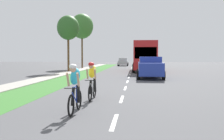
# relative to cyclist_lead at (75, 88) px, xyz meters

# --- Properties ---
(ground_plane) EXTENTS (120.00, 120.00, 0.00)m
(ground_plane) POSITION_rel_cyclist_lead_xyz_m (1.33, 13.73, -0.81)
(ground_plane) COLOR #4C4C4F
(grass_verge) EXTENTS (2.50, 70.00, 0.01)m
(grass_verge) POSITION_rel_cyclist_lead_xyz_m (-3.47, 13.73, -0.81)
(grass_verge) COLOR #38722D
(grass_verge) RESTS_ON ground_plane
(sidewalk_concrete) EXTENTS (1.64, 70.00, 0.10)m
(sidewalk_concrete) POSITION_rel_cyclist_lead_xyz_m (-5.54, 13.73, -0.81)
(sidewalk_concrete) COLOR #9E998E
(sidewalk_concrete) RESTS_ON ground_plane
(lane_markings_center) EXTENTS (0.12, 54.07, 0.01)m
(lane_markings_center) POSITION_rel_cyclist_lead_xyz_m (1.33, 17.73, -0.81)
(lane_markings_center) COLOR white
(lane_markings_center) RESTS_ON ground_plane
(cyclist_lead) EXTENTS (0.42, 1.72, 1.58)m
(cyclist_lead) POSITION_rel_cyclist_lead_xyz_m (0.00, 0.00, 0.00)
(cyclist_lead) COLOR black
(cyclist_lead) RESTS_ON ground_plane
(cyclist_trailing) EXTENTS (0.42, 1.72, 1.58)m
(cyclist_trailing) POSITION_rel_cyclist_lead_xyz_m (0.12, 2.52, 0.00)
(cyclist_trailing) COLOR black
(cyclist_trailing) RESTS_ON ground_plane
(suv_blue) EXTENTS (2.15, 4.70, 1.79)m
(suv_blue) POSITION_rel_cyclist_lead_xyz_m (3.10, 13.29, 0.14)
(suv_blue) COLOR #23389E
(suv_blue) RESTS_ON ground_plane
(bus_red) EXTENTS (2.78, 11.60, 3.48)m
(bus_red) POSITION_rel_cyclist_lead_xyz_m (2.93, 24.07, 1.17)
(bus_red) COLOR red
(bus_red) RESTS_ON ground_plane
(sedan_silver) EXTENTS (1.98, 4.30, 1.52)m
(sedan_silver) POSITION_rel_cyclist_lead_xyz_m (-0.50, 40.91, -0.04)
(sedan_silver) COLOR #A5A8AD
(sedan_silver) RESTS_ON ground_plane
(street_tree_near) EXTENTS (2.57, 2.57, 6.55)m
(street_tree_near) POSITION_rel_cyclist_lead_xyz_m (-5.90, 21.05, 4.29)
(street_tree_near) COLOR brown
(street_tree_near) RESTS_ON ground_plane
(street_tree_far) EXTENTS (3.39, 3.39, 8.22)m
(street_tree_far) POSITION_rel_cyclist_lead_xyz_m (-6.17, 29.87, 5.51)
(street_tree_far) COLOR brown
(street_tree_far) RESTS_ON ground_plane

